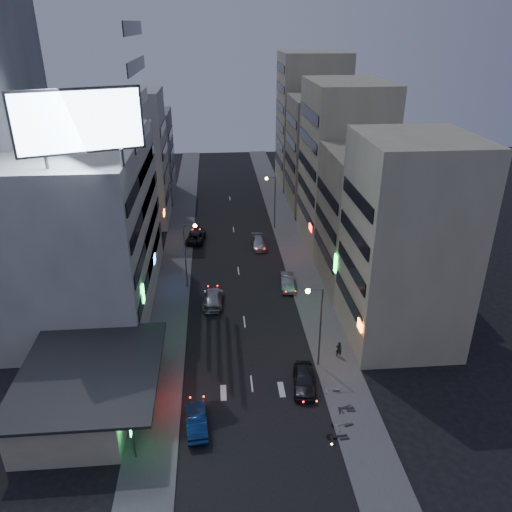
{
  "coord_description": "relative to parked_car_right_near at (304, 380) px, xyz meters",
  "views": [
    {
      "loc": [
        -2.57,
        -30.71,
        28.7
      ],
      "look_at": [
        1.36,
        15.54,
        6.92
      ],
      "focal_mm": 35.0,
      "sensor_mm": 36.0,
      "label": 1
    }
  ],
  "objects": [
    {
      "name": "parked_car_left",
      "position": [
        -10.07,
        32.85,
        -0.08
      ],
      "size": [
        3.02,
        5.44,
        1.44
      ],
      "primitive_type": "imported",
      "rotation": [
        0.0,
        0.0,
        3.02
      ],
      "color": "black",
      "rests_on": "ground"
    },
    {
      "name": "shophouse_mid",
      "position": [
        11.03,
        18.86,
        7.2
      ],
      "size": [
        11.0,
        12.0,
        16.0
      ],
      "primitive_type": "cube",
      "color": "tan",
      "rests_on": "ground"
    },
    {
      "name": "street_lamp_left",
      "position": [
        -10.38,
        18.86,
        4.57
      ],
      "size": [
        1.6,
        0.44,
        8.02
      ],
      "color": "#595B60",
      "rests_on": "sidewalk_left"
    },
    {
      "name": "shophouse_near",
      "position": [
        10.53,
        7.36,
        9.2
      ],
      "size": [
        10.0,
        11.0,
        20.0
      ],
      "primitive_type": "cube",
      "color": "#BCB293",
      "rests_on": "ground"
    },
    {
      "name": "scooter_silver_b",
      "position": [
        2.97,
        -0.52,
        -0.15
      ],
      "size": [
        0.69,
        1.75,
        1.05
      ],
      "primitive_type": null,
      "rotation": [
        0.0,
        0.0,
        1.5
      ],
      "color": "#AAACB1",
      "rests_on": "sidewalk_right"
    },
    {
      "name": "road_car_silver",
      "position": [
        -7.74,
        14.83,
        -0.03
      ],
      "size": [
        2.5,
        5.42,
        1.54
      ],
      "primitive_type": "imported",
      "rotation": [
        0.0,
        0.0,
        3.08
      ],
      "color": "#A3A7AC",
      "rests_on": "ground"
    },
    {
      "name": "street_lamp_right_near",
      "position": [
        1.43,
        2.86,
        4.57
      ],
      "size": [
        1.6,
        0.44,
        8.02
      ],
      "color": "#595B60",
      "rests_on": "sidewalk_right"
    },
    {
      "name": "road_car_blue",
      "position": [
        -9.16,
        -4.02,
        -0.06
      ],
      "size": [
        1.95,
        4.56,
        1.46
      ],
      "primitive_type": "imported",
      "rotation": [
        0.0,
        0.0,
        3.23
      ],
      "color": "navy",
      "rests_on": "ground"
    },
    {
      "name": "person",
      "position": [
        3.98,
        3.95,
        0.12
      ],
      "size": [
        0.61,
        0.42,
        1.59
      ],
      "primitive_type": "imported",
      "rotation": [
        0.0,
        0.0,
        3.07
      ],
      "color": "black",
      "rests_on": "sidewalk_right"
    },
    {
      "name": "parked_car_right_far",
      "position": [
        -1.21,
        29.92,
        -0.12
      ],
      "size": [
        1.98,
        4.72,
        1.36
      ],
      "primitive_type": "imported",
      "rotation": [
        0.0,
        0.0,
        0.02
      ],
      "color": "#9B9FA3",
      "rests_on": "ground"
    },
    {
      "name": "sidewalk_right",
      "position": [
        3.53,
        26.86,
        -0.74
      ],
      "size": [
        4.0,
        120.0,
        0.12
      ],
      "primitive_type": "cube",
      "color": "#4C4C4F",
      "rests_on": "ground"
    },
    {
      "name": "far_right_a",
      "position": [
        11.03,
        46.86,
        8.2
      ],
      "size": [
        11.0,
        12.0,
        18.0
      ],
      "primitive_type": "cube",
      "color": "tan",
      "rests_on": "ground"
    },
    {
      "name": "scooter_blue",
      "position": [
        3.44,
        -2.56,
        -0.15
      ],
      "size": [
        1.14,
        1.8,
        1.05
      ],
      "primitive_type": null,
      "rotation": [
        0.0,
        0.0,
        1.93
      ],
      "color": "navy",
      "rests_on": "sidewalk_right"
    },
    {
      "name": "billboard",
      "position": [
        -17.46,
        6.84,
        20.87
      ],
      "size": [
        9.52,
        3.75,
        6.2
      ],
      "rotation": [
        0.0,
        0.0,
        0.35
      ],
      "color": "#595B60",
      "rests_on": "white_building"
    },
    {
      "name": "parked_car_right_near",
      "position": [
        0.0,
        0.0,
        0.0
      ],
      "size": [
        2.46,
        4.87,
        1.59
      ],
      "primitive_type": "imported",
      "rotation": [
        0.0,
        0.0,
        -0.13
      ],
      "color": "#26272C",
      "rests_on": "ground"
    },
    {
      "name": "ground",
      "position": [
        -4.47,
        -3.14,
        -0.8
      ],
      "size": [
        180.0,
        180.0,
        0.0
      ],
      "primitive_type": "plane",
      "color": "black",
      "rests_on": "ground"
    },
    {
      "name": "scooter_black_a",
      "position": [
        2.35,
        -5.8,
        -0.06
      ],
      "size": [
        0.82,
        2.07,
        1.24
      ],
      "primitive_type": null,
      "rotation": [
        0.0,
        0.0,
        1.64
      ],
      "color": "black",
      "rests_on": "sidewalk_right"
    },
    {
      "name": "white_building",
      "position": [
        -21.47,
        16.86,
        8.2
      ],
      "size": [
        14.0,
        24.0,
        18.0
      ],
      "primitive_type": "cube",
      "color": "beige",
      "rests_on": "ground"
    },
    {
      "name": "street_lamp_right_far",
      "position": [
        1.43,
        36.86,
        4.57
      ],
      "size": [
        1.6,
        0.44,
        8.02
      ],
      "color": "#595B60",
      "rests_on": "sidewalk_right"
    },
    {
      "name": "parked_car_right_mid",
      "position": [
        1.13,
        17.99,
        -0.07
      ],
      "size": [
        1.95,
        4.52,
        1.45
      ],
      "primitive_type": "imported",
      "rotation": [
        0.0,
        0.0,
        -0.1
      ],
      "color": "#95979C",
      "rests_on": "ground"
    },
    {
      "name": "far_left_a",
      "position": [
        -19.97,
        41.86,
        9.2
      ],
      "size": [
        11.0,
        10.0,
        20.0
      ],
      "primitive_type": "cube",
      "color": "beige",
      "rests_on": "ground"
    },
    {
      "name": "sidewalk_left",
      "position": [
        -12.47,
        26.86,
        -0.74
      ],
      "size": [
        4.0,
        120.0,
        0.12
      ],
      "primitive_type": "cube",
      "color": "#4C4C4F",
      "rests_on": "ground"
    },
    {
      "name": "far_right_b",
      "position": [
        11.53,
        60.86,
        11.2
      ],
      "size": [
        12.0,
        12.0,
        24.0
      ],
      "primitive_type": "cube",
      "color": "#BCB293",
      "rests_on": "ground"
    },
    {
      "name": "far_left_b",
      "position": [
        -20.47,
        54.86,
        6.7
      ],
      "size": [
        12.0,
        10.0,
        15.0
      ],
      "primitive_type": "cube",
      "color": "gray",
      "rests_on": "ground"
    },
    {
      "name": "food_court",
      "position": [
        -18.37,
        -1.14,
        1.19
      ],
      "size": [
        11.0,
        13.0,
        3.88
      ],
      "color": "#BCB293",
      "rests_on": "ground"
    },
    {
      "name": "scooter_black_b",
      "position": [
        3.66,
        -2.96,
        -0.07
      ],
      "size": [
        0.82,
        2.02,
        1.2
      ],
      "primitive_type": null,
      "rotation": [
        0.0,
        0.0,
        1.49
      ],
      "color": "black",
      "rests_on": "sidewalk_right"
    },
    {
      "name": "shophouse_far",
      "position": [
        10.53,
        31.86,
        10.2
      ],
      "size": [
        10.0,
        14.0,
        22.0
      ],
      "primitive_type": "cube",
      "color": "#BCB293",
      "rests_on": "ground"
    },
    {
      "name": "scooter_silver_a",
      "position": [
        2.95,
        -4.4,
        -0.06
      ],
      "size": [
        1.15,
        2.12,
        1.23
      ],
      "primitive_type": null,
      "rotation": [
        0.0,
        0.0,
        1.82
      ],
      "color": "gray",
      "rests_on": "sidewalk_right"
    }
  ]
}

